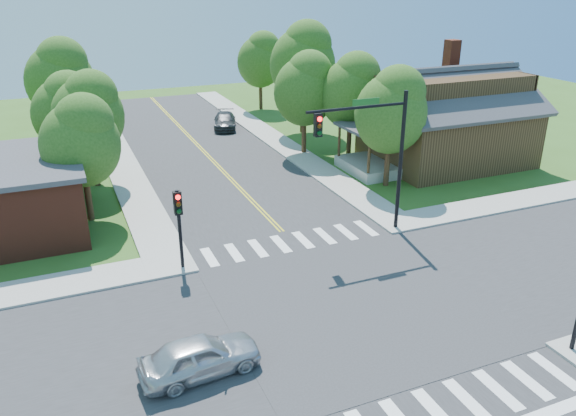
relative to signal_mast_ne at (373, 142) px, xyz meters
name	(u,v)px	position (x,y,z in m)	size (l,w,h in m)	color
ground	(353,305)	(-3.91, -5.59, -4.85)	(100.00, 100.00, 0.00)	#345B1C
road_ns	(353,305)	(-3.91, -5.59, -4.83)	(10.00, 90.00, 0.04)	#2D2D30
road_ew	(353,305)	(-3.91, -5.59, -4.83)	(90.00, 10.00, 0.04)	#2D2D30
intersection_patch	(353,305)	(-3.91, -5.59, -4.85)	(10.20, 10.20, 0.06)	#2D2D30
sidewalk_ne	(437,153)	(11.90, 10.23, -4.78)	(40.00, 40.00, 0.14)	#9E9B93
crosswalk_north	(292,242)	(-3.91, 0.61, -4.80)	(8.85, 2.00, 0.01)	white
crosswalk_south	(452,405)	(-3.91, -11.79, -4.80)	(8.85, 2.00, 0.01)	white
centerline	(353,304)	(-3.91, -5.59, -4.80)	(0.30, 90.00, 0.01)	gold
stop_bar	(549,414)	(-1.41, -13.19, -4.85)	(4.60, 0.45, 0.09)	white
signal_mast_ne	(373,142)	(0.00, 0.00, 0.00)	(5.30, 0.42, 7.20)	black
signal_pole_nw	(179,215)	(-9.51, -0.01, -2.19)	(0.34, 0.42, 3.80)	black
house_ne	(447,115)	(11.19, 8.65, -1.52)	(13.05, 8.80, 7.11)	black
tree_e_a	(393,108)	(4.87, 5.85, 0.05)	(4.40, 4.18, 7.49)	#382314
tree_e_b	(353,89)	(5.55, 12.02, 0.09)	(4.44, 4.21, 7.54)	#382314
tree_e_c	(304,60)	(5.36, 19.87, 1.12)	(5.36, 5.09, 9.12)	#382314
tree_e_d	(261,58)	(5.22, 29.49, 0.06)	(4.41, 4.19, 7.49)	#382314
tree_w_a	(82,139)	(-12.73, 7.44, -0.35)	(4.04, 3.84, 6.87)	#382314
tree_w_b	(67,110)	(-13.07, 14.57, -0.27)	(4.11, 3.91, 6.99)	#382314
tree_w_c	(61,77)	(-13.00, 21.96, 0.61)	(4.90, 4.65, 8.33)	#382314
tree_w_d	(62,78)	(-12.76, 31.46, -0.93)	(3.52, 3.35, 5.99)	#382314
tree_house	(306,87)	(2.90, 14.05, 0.08)	(4.43, 4.20, 7.52)	#382314
tree_bldg	(89,111)	(-11.88, 12.90, -0.12)	(4.25, 4.04, 7.22)	#382314
car_silver	(200,357)	(-10.60, -7.32, -4.17)	(4.13, 1.95, 1.36)	silver
car_dgrey	(225,121)	(-0.41, 23.43, -4.20)	(3.08, 4.80, 1.30)	#2B2E30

